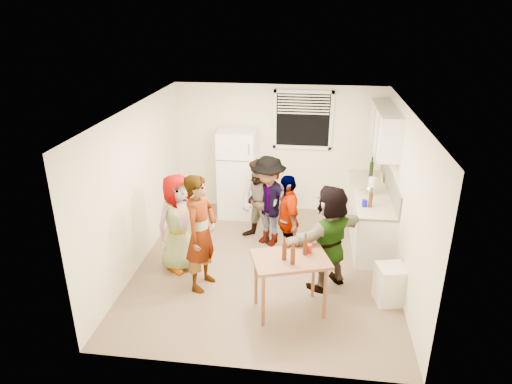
# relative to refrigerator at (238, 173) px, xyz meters

# --- Properties ---
(room) EXTENTS (4.00, 4.50, 2.50)m
(room) POSITION_rel_refrigerator_xyz_m (0.75, -1.88, -0.85)
(room) COLOR white
(room) RESTS_ON ground
(window) EXTENTS (1.12, 0.10, 1.06)m
(window) POSITION_rel_refrigerator_xyz_m (1.20, 0.33, 1.00)
(window) COLOR white
(window) RESTS_ON room
(refrigerator) EXTENTS (0.70, 0.70, 1.70)m
(refrigerator) POSITION_rel_refrigerator_xyz_m (0.00, 0.00, 0.00)
(refrigerator) COLOR white
(refrigerator) RESTS_ON ground
(counter_lower) EXTENTS (0.60, 2.20, 0.86)m
(counter_lower) POSITION_rel_refrigerator_xyz_m (2.45, -0.73, -0.42)
(counter_lower) COLOR white
(counter_lower) RESTS_ON ground
(countertop) EXTENTS (0.64, 2.22, 0.04)m
(countertop) POSITION_rel_refrigerator_xyz_m (2.45, -0.73, 0.03)
(countertop) COLOR beige
(countertop) RESTS_ON counter_lower
(backsplash) EXTENTS (0.03, 2.20, 0.36)m
(backsplash) POSITION_rel_refrigerator_xyz_m (2.74, -0.73, 0.23)
(backsplash) COLOR #A39F95
(backsplash) RESTS_ON countertop
(upper_cabinets) EXTENTS (0.34, 1.60, 0.70)m
(upper_cabinets) POSITION_rel_refrigerator_xyz_m (2.58, -0.53, 1.10)
(upper_cabinets) COLOR white
(upper_cabinets) RESTS_ON room
(kettle) EXTENTS (0.27, 0.24, 0.19)m
(kettle) POSITION_rel_refrigerator_xyz_m (2.40, -0.83, 0.05)
(kettle) COLOR silver
(kettle) RESTS_ON countertop
(paper_towel) EXTENTS (0.13, 0.13, 0.29)m
(paper_towel) POSITION_rel_refrigerator_xyz_m (2.43, -0.83, 0.05)
(paper_towel) COLOR white
(paper_towel) RESTS_ON countertop
(wine_bottle) EXTENTS (0.07, 0.07, 0.29)m
(wine_bottle) POSITION_rel_refrigerator_xyz_m (2.50, -0.02, 0.05)
(wine_bottle) COLOR black
(wine_bottle) RESTS_ON countertop
(beer_bottle_counter) EXTENTS (0.06, 0.06, 0.25)m
(beer_bottle_counter) POSITION_rel_refrigerator_xyz_m (2.35, -1.40, 0.05)
(beer_bottle_counter) COLOR #47230C
(beer_bottle_counter) RESTS_ON countertop
(blue_cup) EXTENTS (0.08, 0.08, 0.11)m
(blue_cup) POSITION_rel_refrigerator_xyz_m (2.27, -1.39, 0.05)
(blue_cup) COLOR #090CBC
(blue_cup) RESTS_ON countertop
(picture_frame) EXTENTS (0.02, 0.18, 0.15)m
(picture_frame) POSITION_rel_refrigerator_xyz_m (2.67, -0.21, 0.12)
(picture_frame) COLOR #E6E051
(picture_frame) RESTS_ON countertop
(trash_bin) EXTENTS (0.45, 0.45, 0.55)m
(trash_bin) POSITION_rel_refrigerator_xyz_m (2.57, -2.60, -0.60)
(trash_bin) COLOR white
(trash_bin) RESTS_ON ground
(serving_table) EXTENTS (1.13, 0.92, 0.82)m
(serving_table) POSITION_rel_refrigerator_xyz_m (1.19, -2.99, -0.85)
(serving_table) COLOR brown
(serving_table) RESTS_ON ground
(beer_bottle_table) EXTENTS (0.06, 0.06, 0.24)m
(beer_bottle_table) POSITION_rel_refrigerator_xyz_m (1.11, -3.03, -0.03)
(beer_bottle_table) COLOR #47230C
(beer_bottle_table) RESTS_ON serving_table
(red_cup) EXTENTS (0.09, 0.09, 0.11)m
(red_cup) POSITION_rel_refrigerator_xyz_m (1.42, -2.81, -0.03)
(red_cup) COLOR #B31217
(red_cup) RESTS_ON serving_table
(guest_grey) EXTENTS (1.69, 1.57, 0.50)m
(guest_grey) POSITION_rel_refrigerator_xyz_m (-0.57, -2.10, -0.85)
(guest_grey) COLOR gray
(guest_grey) RESTS_ON ground
(guest_stripe) EXTENTS (1.85, 1.09, 0.42)m
(guest_stripe) POSITION_rel_refrigerator_xyz_m (-0.11, -2.55, -0.85)
(guest_stripe) COLOR #141933
(guest_stripe) RESTS_ON ground
(guest_back_left) EXTENTS (1.36, 1.65, 0.56)m
(guest_back_left) POSITION_rel_refrigerator_xyz_m (0.56, -1.08, -0.85)
(guest_back_left) COLOR #523529
(guest_back_left) RESTS_ON ground
(guest_back_right) EXTENTS (1.69, 1.89, 0.59)m
(guest_back_right) POSITION_rel_refrigerator_xyz_m (0.71, -1.14, -0.85)
(guest_back_right) COLOR #3C3C41
(guest_back_right) RESTS_ON ground
(guest_black) EXTENTS (1.69, 1.29, 0.36)m
(guest_black) POSITION_rel_refrigerator_xyz_m (1.07, -1.70, -0.85)
(guest_black) COLOR black
(guest_black) RESTS_ON ground
(guest_orange) EXTENTS (2.16, 2.16, 0.47)m
(guest_orange) POSITION_rel_refrigerator_xyz_m (1.71, -2.31, -0.85)
(guest_orange) COLOR #DD8C51
(guest_orange) RESTS_ON ground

